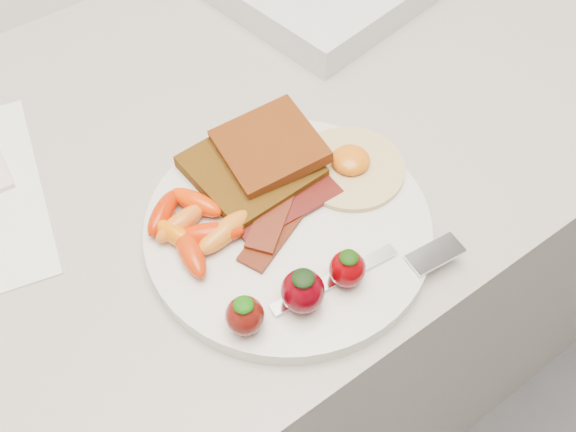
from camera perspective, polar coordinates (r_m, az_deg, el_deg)
counter at (r=1.06m, az=-5.73°, el=-10.43°), size 2.00×0.60×0.90m
plate at (r=0.61m, az=0.00°, el=-1.06°), size 0.27×0.27×0.02m
toast_lower at (r=0.63m, az=-3.31°, el=4.30°), size 0.11×0.11×0.01m
toast_upper at (r=0.63m, az=-1.67°, el=6.22°), size 0.10×0.10×0.02m
fried_egg at (r=0.64m, az=5.57°, el=4.48°), size 0.14×0.14×0.02m
bacon_strips at (r=0.60m, az=-0.52°, el=0.31°), size 0.13×0.10×0.01m
baby_carrots at (r=0.59m, az=-8.40°, el=-1.04°), size 0.09×0.11×0.02m
strawberries at (r=0.54m, az=0.96°, el=-6.71°), size 0.13×0.05×0.05m
fork at (r=0.57m, az=8.29°, el=-4.54°), size 0.18×0.06×0.00m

